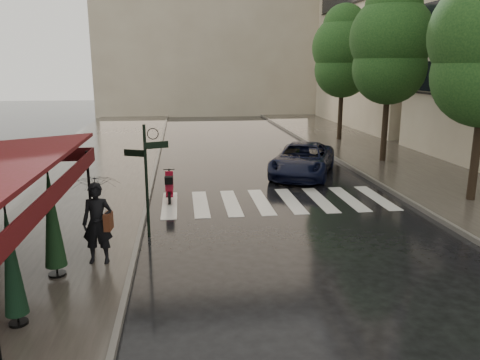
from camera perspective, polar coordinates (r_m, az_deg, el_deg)
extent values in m
plane|color=black|center=(10.43, -5.28, -12.33)|extent=(120.00, 120.00, 0.00)
cube|color=#38332D|center=(22.26, -18.11, 1.26)|extent=(6.00, 60.00, 0.12)
cube|color=#38332D|center=(24.24, 18.57, 2.19)|extent=(5.50, 60.00, 0.12)
cube|color=#595651|center=(21.88, -10.25, 1.56)|extent=(0.12, 60.00, 0.16)
cube|color=#595651|center=(23.16, 12.31, 2.12)|extent=(0.12, 60.00, 0.16)
cube|color=silver|center=(16.05, -8.58, -3.02)|extent=(0.50, 3.20, 0.01)
cube|color=silver|center=(16.05, -4.83, -2.91)|extent=(0.50, 3.20, 0.01)
cube|color=silver|center=(16.12, -1.09, -2.79)|extent=(0.50, 3.20, 0.01)
cube|color=silver|center=(16.26, 2.59, -2.65)|extent=(0.50, 3.20, 0.01)
cube|color=silver|center=(16.47, 6.20, -2.51)|extent=(0.50, 3.20, 0.01)
cube|color=silver|center=(16.74, 9.70, -2.36)|extent=(0.50, 3.20, 0.01)
cube|color=silver|center=(17.07, 13.07, -2.21)|extent=(0.50, 3.20, 0.01)
cube|color=silver|center=(17.46, 16.31, -2.06)|extent=(0.50, 3.20, 0.01)
cube|color=#4C110A|center=(9.43, -20.98, -0.81)|extent=(0.04, 7.00, 0.35)
cylinder|color=black|center=(12.79, -17.83, -1.82)|extent=(0.07, 0.07, 2.35)
cylinder|color=black|center=(12.78, -11.32, -0.26)|extent=(0.08, 0.08, 3.10)
cube|color=black|center=(12.56, -10.16, 4.22)|extent=(0.62, 0.26, 0.18)
cube|color=black|center=(12.64, -12.75, 3.23)|extent=(0.56, 0.29, 0.18)
cube|color=tan|center=(39.43, 19.10, 19.72)|extent=(8.00, 16.00, 18.50)
cube|color=tan|center=(47.81, -3.53, 20.09)|extent=(22.00, 6.00, 20.00)
cylinder|color=black|center=(17.58, 26.99, 4.59)|extent=(0.28, 0.28, 4.26)
cylinder|color=black|center=(23.60, 17.34, 7.65)|extent=(0.28, 0.28, 4.48)
sphere|color=#143715|center=(23.50, 17.71, 12.88)|extent=(3.40, 3.40, 3.40)
sphere|color=#143715|center=(23.54, 17.96, 16.19)|extent=(3.80, 3.80, 3.80)
sphere|color=#143715|center=(23.65, 18.20, 19.28)|extent=(2.60, 2.60, 2.60)
cylinder|color=black|center=(30.16, 12.18, 9.00)|extent=(0.28, 0.28, 4.37)
sphere|color=#143715|center=(30.08, 12.38, 13.00)|extent=(3.40, 3.40, 3.40)
sphere|color=#143715|center=(30.10, 12.51, 15.52)|extent=(3.80, 3.80, 3.80)
sphere|color=#143715|center=(30.18, 12.64, 17.89)|extent=(2.60, 2.60, 2.60)
imported|color=black|center=(11.22, -16.98, -5.08)|extent=(0.73, 0.52, 1.90)
imported|color=black|center=(10.93, -17.38, 0.47)|extent=(1.23, 1.25, 1.03)
cube|color=#552816|center=(11.15, -15.75, -4.85)|extent=(0.19, 0.37, 0.41)
cylinder|color=black|center=(16.08, -8.60, -2.22)|extent=(0.09, 0.42, 0.42)
cylinder|color=black|center=(17.15, -8.56, -1.22)|extent=(0.09, 0.42, 0.42)
cube|color=maroon|center=(16.62, -8.59, -1.45)|extent=(0.26, 1.15, 0.09)
cube|color=maroon|center=(16.34, -8.63, -0.75)|extent=(0.27, 0.49, 0.25)
cube|color=maroon|center=(16.92, -8.61, -0.01)|extent=(0.28, 0.11, 0.66)
cylinder|color=black|center=(16.93, -8.65, 1.28)|extent=(0.41, 0.04, 0.03)
cube|color=black|center=(15.95, -8.67, -0.03)|extent=(0.28, 0.27, 0.25)
imported|color=black|center=(20.24, 7.65, 2.48)|extent=(4.10, 5.50, 1.39)
cylinder|color=black|center=(9.50, -25.37, -15.45)|extent=(0.33, 0.33, 0.05)
cylinder|color=black|center=(9.04, -26.08, -9.33)|extent=(0.04, 0.04, 2.14)
cone|color=black|center=(9.00, -26.15, -8.70)|extent=(0.40, 0.40, 2.03)
cylinder|color=black|center=(11.17, -21.36, -10.62)|extent=(0.38, 0.38, 0.05)
cylinder|color=black|center=(10.75, -21.91, -4.74)|extent=(0.04, 0.04, 2.36)
cone|color=black|center=(10.72, -21.97, -4.14)|extent=(0.46, 0.46, 2.24)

